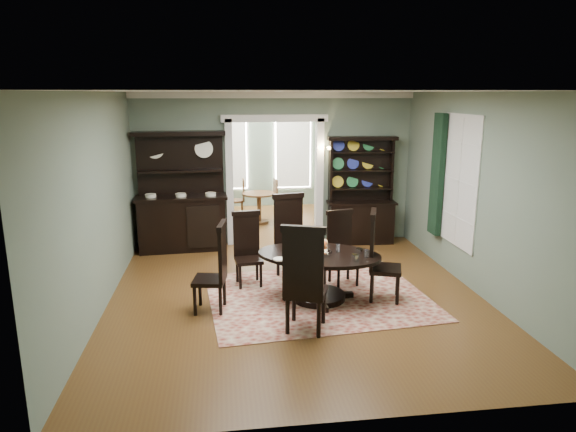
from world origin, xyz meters
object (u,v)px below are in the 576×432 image
object	(u,v)px
dining_table	(319,268)
parlor_table	(259,203)
welsh_dresser	(361,205)
sideboard	(182,209)

from	to	relation	value
dining_table	parlor_table	xyz separation A→B (m)	(-0.52, 4.69, -0.02)
welsh_dresser	parlor_table	bearing A→B (deg)	140.45
welsh_dresser	sideboard	bearing A→B (deg)	-175.70
dining_table	welsh_dresser	xyz separation A→B (m)	(1.41, 2.87, 0.28)
welsh_dresser	parlor_table	distance (m)	2.67
dining_table	sideboard	distance (m)	3.57
sideboard	parlor_table	distance (m)	2.49
dining_table	parlor_table	distance (m)	4.72
sideboard	welsh_dresser	xyz separation A→B (m)	(3.55, 0.03, -0.02)
dining_table	sideboard	bearing A→B (deg)	147.00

